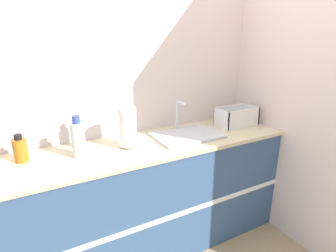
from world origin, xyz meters
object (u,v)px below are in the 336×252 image
(dish_rack, at_px, (236,118))
(bottle_clear, at_px, (78,139))
(sink, at_px, (187,134))
(bottle_blue, at_px, (79,133))
(bottle_amber, at_px, (20,150))
(paper_towel_roll, at_px, (128,127))

(dish_rack, bearing_deg, bottle_clear, -179.17)
(sink, relative_size, dish_rack, 1.46)
(dish_rack, relative_size, bottle_blue, 1.47)
(bottle_amber, relative_size, bottle_blue, 0.74)
(bottle_amber, bearing_deg, bottle_blue, 9.88)
(paper_towel_roll, bearing_deg, sink, -1.60)
(sink, relative_size, bottle_blue, 2.15)
(paper_towel_roll, relative_size, bottle_blue, 1.18)
(dish_rack, distance_m, bottle_blue, 1.34)
(sink, xyz_separation_m, bottle_blue, (-0.80, 0.17, 0.09))
(bottle_amber, bearing_deg, bottle_clear, -15.73)
(bottle_amber, xyz_separation_m, bottle_blue, (0.37, 0.06, 0.03))
(paper_towel_roll, height_order, bottle_amber, paper_towel_roll)
(sink, distance_m, bottle_blue, 0.82)
(paper_towel_roll, relative_size, dish_rack, 0.81)
(dish_rack, xyz_separation_m, bottle_blue, (-1.33, 0.14, 0.04))
(dish_rack, height_order, bottle_amber, bottle_amber)
(paper_towel_roll, height_order, bottle_clear, paper_towel_roll)
(sink, height_order, bottle_amber, sink)
(bottle_blue, xyz_separation_m, bottle_clear, (-0.03, -0.16, 0.02))
(sink, bearing_deg, paper_towel_roll, 178.40)
(bottle_blue, relative_size, bottle_clear, 0.88)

